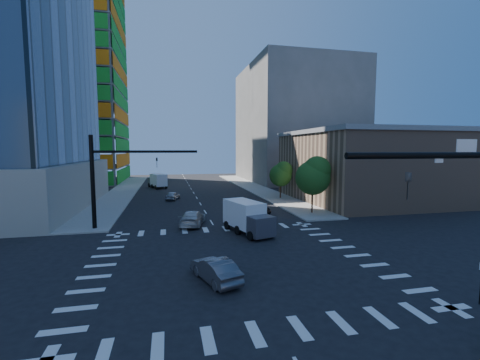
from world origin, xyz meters
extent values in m
plane|color=black|center=(0.00, 0.00, 0.00)|extent=(160.00, 160.00, 0.00)
cube|color=silver|center=(0.00, 0.00, 0.01)|extent=(20.00, 20.00, 0.01)
cube|color=gray|center=(12.50, 40.00, 0.07)|extent=(5.00, 60.00, 0.15)
cube|color=gray|center=(-12.50, 40.00, 0.07)|extent=(5.00, 60.00, 0.15)
cube|color=#1B9627|center=(-14.90, 62.00, 24.50)|extent=(0.12, 24.00, 49.00)
cube|color=orange|center=(-27.50, 49.40, 24.50)|extent=(24.00, 0.12, 49.00)
cube|color=#9F795C|center=(25.00, 22.00, 5.00)|extent=(20.00, 22.00, 10.00)
cube|color=slate|center=(25.00, 22.00, 10.30)|extent=(20.50, 22.50, 0.60)
cube|color=#64615A|center=(27.00, 55.00, 14.00)|extent=(24.00, 30.00, 28.00)
cylinder|color=black|center=(6.50, -11.50, 7.55)|extent=(10.00, 0.24, 0.24)
imported|color=black|center=(4.00, -11.50, 6.45)|extent=(0.16, 0.20, 1.00)
cube|color=white|center=(6.50, -11.50, 7.90)|extent=(0.90, 0.04, 0.50)
cylinder|color=black|center=(-11.50, 11.50, 4.65)|extent=(0.40, 0.40, 9.00)
cylinder|color=black|center=(-6.50, 11.50, 7.55)|extent=(10.00, 0.24, 0.24)
imported|color=black|center=(-5.50, 11.50, 6.45)|extent=(0.16, 0.20, 1.00)
cylinder|color=#382316|center=(12.50, 14.00, 1.29)|extent=(0.20, 0.20, 2.27)
sphere|color=#124716|center=(12.50, 14.00, 4.38)|extent=(4.16, 4.16, 4.16)
sphere|color=#366622|center=(12.90, 13.70, 5.35)|extent=(3.25, 3.25, 3.25)
cylinder|color=#382316|center=(12.80, 26.00, 1.11)|extent=(0.20, 0.20, 1.92)
sphere|color=#124716|center=(12.80, 26.00, 3.72)|extent=(3.52, 3.52, 3.52)
sphere|color=#366622|center=(13.20, 25.70, 4.55)|extent=(2.75, 2.75, 2.75)
imported|color=black|center=(5.49, 15.32, 0.72)|extent=(3.86, 5.68, 1.44)
imported|color=#B2B2B2|center=(-2.04, 11.26, 0.75)|extent=(3.37, 5.51, 1.49)
imported|color=#A9ABB1|center=(-3.76, 28.69, 0.65)|extent=(2.63, 4.12, 1.31)
imported|color=#56565B|center=(-1.85, -3.19, 0.69)|extent=(2.76, 4.45, 1.39)
cube|color=white|center=(2.73, 6.74, 1.73)|extent=(3.37, 4.99, 2.37)
cube|color=#46454D|center=(2.73, 6.74, 1.14)|extent=(2.47, 2.16, 1.73)
cube|color=white|center=(-6.59, 45.20, 1.70)|extent=(3.54, 4.95, 2.33)
cube|color=#46454D|center=(-6.59, 45.20, 1.12)|extent=(2.49, 2.22, 1.70)
camera|label=1|loc=(-4.47, -21.41, 7.77)|focal=24.00mm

